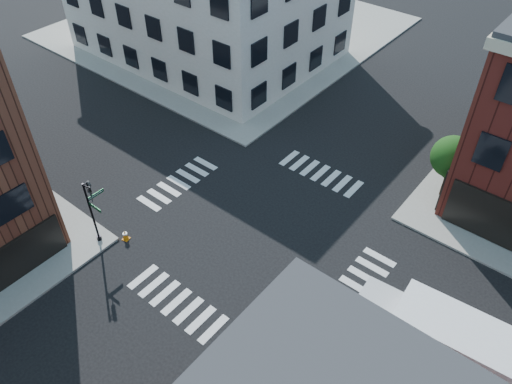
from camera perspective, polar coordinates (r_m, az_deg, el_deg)
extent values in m
plane|color=black|center=(31.02, 0.21, -4.25)|extent=(120.00, 120.00, 0.00)
cube|color=gray|center=(55.76, -3.23, 18.28)|extent=(30.00, 30.00, 0.15)
cylinder|color=black|center=(34.84, 20.57, 0.65)|extent=(0.18, 0.18, 1.47)
cylinder|color=black|center=(34.39, 20.86, 1.57)|extent=(0.12, 0.12, 1.47)
sphere|color=#15380F|center=(33.40, 21.54, 3.76)|extent=(2.69, 2.69, 2.69)
sphere|color=#15380F|center=(33.59, 21.63, 2.78)|extent=(1.85, 1.85, 1.85)
cylinder|color=black|center=(39.67, 23.91, 5.00)|extent=(0.18, 0.18, 1.33)
cylinder|color=black|center=(39.31, 24.17, 5.77)|extent=(0.12, 0.12, 1.33)
sphere|color=#15380F|center=(38.52, 24.80, 7.58)|extent=(2.43, 2.43, 2.43)
sphere|color=#15380F|center=(38.65, 24.88, 6.77)|extent=(1.67, 1.67, 1.67)
cylinder|color=black|center=(30.20, -18.25, -2.39)|extent=(0.12, 0.12, 4.60)
cylinder|color=black|center=(31.56, -17.49, -4.99)|extent=(0.28, 0.28, 0.30)
cube|color=#053819|center=(29.27, -17.96, -1.68)|extent=(1.10, 0.03, 0.22)
cube|color=#053819|center=(29.67, -17.87, -0.30)|extent=(0.03, 1.10, 0.22)
imported|color=black|center=(28.95, -18.35, -0.33)|extent=(0.22, 0.18, 1.10)
imported|color=black|center=(29.35, -18.49, 0.30)|extent=(0.18, 0.22, 1.10)
cube|color=white|center=(25.24, 21.91, -16.20)|extent=(6.04, 2.99, 3.13)
cube|color=maroon|center=(24.50, 20.98, -18.44)|extent=(2.22, 0.22, 0.71)
cube|color=maroon|center=(26.02, 22.77, -14.09)|extent=(2.22, 0.22, 0.71)
cube|color=silver|center=(25.87, 13.51, -13.42)|extent=(2.21, 2.58, 2.02)
cube|color=black|center=(25.73, 11.67, -12.07)|extent=(0.25, 1.92, 0.91)
cube|color=black|center=(26.55, 18.48, -17.05)|extent=(8.13, 1.65, 0.25)
cylinder|color=black|center=(26.15, 12.15, -16.39)|extent=(1.03, 0.43, 1.01)
cylinder|color=black|center=(27.34, 14.08, -13.13)|extent=(1.03, 0.43, 1.01)
cylinder|color=black|center=(25.96, 19.80, -19.70)|extent=(1.03, 0.43, 1.01)
cylinder|color=black|center=(27.16, 21.31, -16.21)|extent=(1.03, 0.43, 1.01)
cylinder|color=black|center=(27.31, 26.24, -18.12)|extent=(1.03, 0.43, 1.01)
cube|color=orange|center=(31.44, -14.62, -5.20)|extent=(0.49, 0.49, 0.04)
cone|color=orange|center=(31.20, -14.72, -4.76)|extent=(0.46, 0.46, 0.73)
cylinder|color=white|center=(31.12, -14.76, -4.63)|extent=(0.28, 0.28, 0.08)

